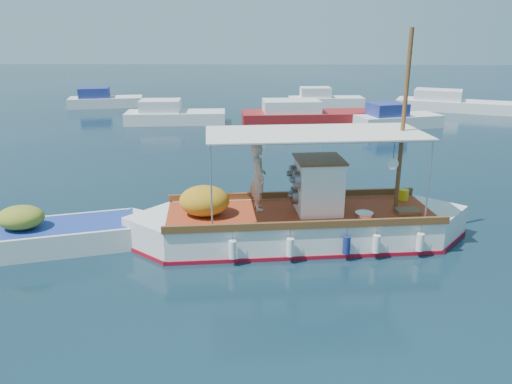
{
  "coord_description": "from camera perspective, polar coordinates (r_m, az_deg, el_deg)",
  "views": [
    {
      "loc": [
        -1.04,
        -13.93,
        6.15
      ],
      "look_at": [
        -1.44,
        0.0,
        1.59
      ],
      "focal_mm": 35.0,
      "sensor_mm": 36.0,
      "label": 1
    }
  ],
  "objects": [
    {
      "name": "ground",
      "position": [
        15.26,
        5.45,
        -5.73
      ],
      "size": [
        160.0,
        160.0,
        0.0
      ],
      "primitive_type": "plane",
      "color": "black",
      "rests_on": "ground"
    },
    {
      "name": "fishing_caique",
      "position": [
        15.12,
        4.75,
        -3.6
      ],
      "size": [
        10.44,
        3.72,
        6.41
      ],
      "rotation": [
        0.0,
        0.0,
        0.12
      ],
      "color": "white",
      "rests_on": "ground"
    },
    {
      "name": "bg_boat_n",
      "position": [
        34.66,
        5.89,
        8.63
      ],
      "size": [
        9.73,
        3.77,
        1.8
      ],
      "rotation": [
        0.0,
        0.0,
        0.1
      ],
      "color": "maroon",
      "rests_on": "ground"
    },
    {
      "name": "bg_boat_far_n",
      "position": [
        42.45,
        7.74,
        10.29
      ],
      "size": [
        6.2,
        2.38,
        1.8
      ],
      "rotation": [
        0.0,
        0.0,
        0.06
      ],
      "color": "silver",
      "rests_on": "ground"
    },
    {
      "name": "bg_boat_nw",
      "position": [
        34.99,
        -9.5,
        8.56
      ],
      "size": [
        6.89,
        2.98,
        1.8
      ],
      "rotation": [
        0.0,
        0.0,
        0.09
      ],
      "color": "silver",
      "rests_on": "ground"
    },
    {
      "name": "bg_boat_ne",
      "position": [
        34.33,
        15.65,
        7.97
      ],
      "size": [
        5.94,
        3.76,
        1.8
      ],
      "rotation": [
        0.0,
        0.0,
        0.3
      ],
      "color": "silver",
      "rests_on": "ground"
    },
    {
      "name": "bg_boat_far_w",
      "position": [
        43.86,
        -17.02,
        9.93
      ],
      "size": [
        6.24,
        3.57,
        1.8
      ],
      "rotation": [
        0.0,
        0.0,
        0.23
      ],
      "color": "silver",
      "rests_on": "ground"
    },
    {
      "name": "bg_boat_e",
      "position": [
        42.91,
        21.38,
        9.32
      ],
      "size": [
        9.14,
        5.54,
        1.8
      ],
      "rotation": [
        0.0,
        0.0,
        -0.36
      ],
      "color": "silver",
      "rests_on": "ground"
    },
    {
      "name": "dinghy",
      "position": [
        15.88,
        -22.33,
        -4.83
      ],
      "size": [
        6.15,
        3.12,
        1.57
      ],
      "rotation": [
        0.0,
        0.0,
        0.3
      ],
      "color": "white",
      "rests_on": "ground"
    }
  ]
}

